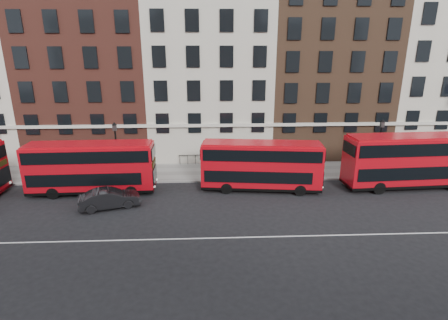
{
  "coord_description": "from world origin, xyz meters",
  "views": [
    {
      "loc": [
        -0.22,
        -21.7,
        11.45
      ],
      "look_at": [
        0.99,
        5.0,
        3.0
      ],
      "focal_mm": 28.0,
      "sensor_mm": 36.0,
      "label": 1
    }
  ],
  "objects_px": {
    "bus_d": "(410,160)",
    "car_front": "(109,198)",
    "bus_b": "(91,167)",
    "bus_c": "(261,165)"
  },
  "relations": [
    {
      "from": "bus_c",
      "to": "car_front",
      "type": "relative_size",
      "value": 2.27
    },
    {
      "from": "bus_b",
      "to": "car_front",
      "type": "distance_m",
      "value": 3.99
    },
    {
      "from": "bus_d",
      "to": "bus_b",
      "type": "bearing_deg",
      "value": 176.93
    },
    {
      "from": "bus_d",
      "to": "car_front",
      "type": "distance_m",
      "value": 24.89
    },
    {
      "from": "bus_c",
      "to": "bus_d",
      "type": "bearing_deg",
      "value": 6.63
    },
    {
      "from": "bus_b",
      "to": "bus_c",
      "type": "height_order",
      "value": "bus_b"
    },
    {
      "from": "bus_b",
      "to": "bus_d",
      "type": "xyz_separation_m",
      "value": [
        26.79,
        -0.0,
        0.2
      ]
    },
    {
      "from": "bus_b",
      "to": "bus_c",
      "type": "bearing_deg",
      "value": -1.45
    },
    {
      "from": "bus_b",
      "to": "bus_c",
      "type": "distance_m",
      "value": 14.03
    },
    {
      "from": "bus_b",
      "to": "bus_d",
      "type": "height_order",
      "value": "bus_d"
    }
  ]
}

